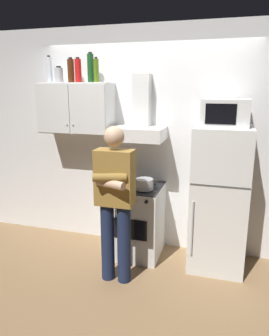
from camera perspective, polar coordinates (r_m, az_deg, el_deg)
The scene contains 15 objects.
ground_plane at distance 3.90m, azimuth 0.00°, elevation -16.61°, with size 7.00×7.00×0.00m, color olive.
back_wall_tiled at distance 3.98m, azimuth 2.45°, elevation 4.85°, with size 4.80×0.10×2.70m, color white.
upper_cabinet at distance 4.01m, azimuth -10.35°, elevation 10.47°, with size 0.90×0.37×0.60m.
stove_oven at distance 3.92m, azimuth 0.33°, elevation -9.28°, with size 0.60×0.62×0.87m.
range_hood at distance 3.74m, azimuth 0.90°, elevation 8.08°, with size 0.60×0.44×0.75m.
refrigerator at distance 3.66m, azimuth 14.85°, elevation -5.37°, with size 0.60×0.62×1.60m.
microwave at distance 3.49m, azimuth 15.84°, elevation 9.45°, with size 0.48×0.37×0.28m.
person_standing at distance 3.23m, azimuth -3.51°, elevation -5.67°, with size 0.38×0.33×1.64m.
cooking_pot at distance 3.61m, azimuth 1.80°, elevation -2.89°, with size 0.30×0.20×0.12m.
bottle_olive_oil at distance 3.86m, azimuth -6.82°, elevation 16.88°, with size 0.06×0.06×0.28m.
bottle_canister_steel at distance 4.10m, azimuth -13.31°, elevation 15.83°, with size 0.10×0.10×0.19m.
bottle_rum_dark at distance 4.05m, azimuth -11.26°, elevation 16.64°, with size 0.08×0.08×0.29m.
bottle_wine_green at distance 3.93m, azimuth -7.83°, elevation 17.23°, with size 0.08×0.08×0.34m.
bottle_soda_red at distance 3.96m, azimuth -10.01°, elevation 16.73°, with size 0.08×0.08×0.28m.
bottle_vodka_clear at distance 4.17m, azimuth -14.90°, elevation 16.56°, with size 0.06×0.06×0.31m.
Camera 1 is at (0.95, -3.21, 2.00)m, focal length 34.23 mm.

